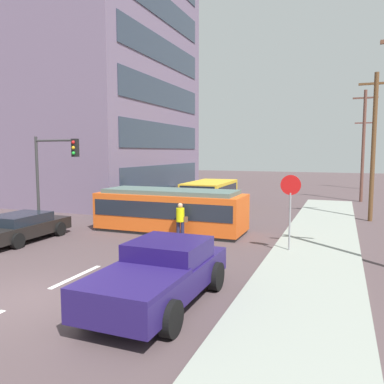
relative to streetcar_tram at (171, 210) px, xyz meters
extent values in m
plane|color=#4D3D40|center=(0.10, 0.61, -1.07)|extent=(120.00, 120.00, 0.00)
cube|color=gray|center=(6.90, -3.39, -1.00)|extent=(3.20, 36.00, 0.14)
cube|color=silver|center=(0.10, -7.39, -1.07)|extent=(0.16, 2.40, 0.01)
cube|color=silver|center=(0.10, -3.39, -1.07)|extent=(0.16, 2.40, 0.01)
cube|color=silver|center=(0.10, 6.00, -1.07)|extent=(0.16, 2.40, 0.01)
cube|color=silver|center=(0.10, 12.00, -1.07)|extent=(0.16, 2.40, 0.01)
cube|color=slate|center=(-12.99, 10.62, 10.13)|extent=(15.32, 15.62, 22.40)
cube|color=#2D3847|center=(-5.30, 10.62, 0.85)|extent=(0.06, 13.28, 1.92)
cube|color=#2D3847|center=(-5.30, 10.62, 4.05)|extent=(0.06, 13.28, 1.92)
cube|color=#2D3847|center=(-5.30, 10.62, 7.25)|extent=(0.06, 13.28, 1.92)
cube|color=#2D3847|center=(-5.30, 10.62, 10.45)|extent=(0.06, 13.28, 1.92)
cube|color=#2D3847|center=(-5.30, 10.62, 13.65)|extent=(0.06, 13.28, 1.92)
cube|color=#DB541A|center=(0.00, 0.00, -0.06)|extent=(7.25, 2.52, 1.72)
cube|color=#2D2D2D|center=(0.00, 0.00, -1.00)|extent=(7.11, 2.39, 0.15)
cube|color=#4F655F|center=(0.00, 0.00, 0.90)|extent=(6.53, 2.14, 0.20)
cube|color=#1E232D|center=(0.00, 0.00, 0.15)|extent=(6.96, 2.56, 0.76)
cube|color=gold|center=(-0.53, 7.63, 0.02)|extent=(2.64, 5.51, 1.59)
cube|color=black|center=(-0.46, 4.96, 0.26)|extent=(2.25, 0.18, 0.96)
cube|color=black|center=(-0.53, 7.63, 0.31)|extent=(2.66, 4.69, 0.64)
cylinder|color=black|center=(-0.49, 5.89, -0.62)|extent=(2.57, 0.97, 0.90)
cylinder|color=black|center=(-0.58, 9.37, -0.62)|extent=(2.57, 0.97, 0.90)
cylinder|color=#212141|center=(1.12, -1.66, -0.65)|extent=(0.16, 0.16, 0.85)
cylinder|color=#212141|center=(1.32, -1.66, -0.65)|extent=(0.16, 0.16, 0.85)
cylinder|color=yellow|center=(1.22, -1.66, 0.08)|extent=(0.36, 0.36, 0.60)
sphere|color=tan|center=(1.22, -1.66, 0.49)|extent=(0.22, 0.22, 0.22)
cube|color=brown|center=(1.44, -1.61, -0.12)|extent=(0.21, 0.22, 0.24)
cube|color=#231755|center=(3.51, -8.42, -0.40)|extent=(2.05, 5.02, 0.65)
cube|color=#1D1152|center=(3.52, -7.87, 0.20)|extent=(1.92, 1.92, 0.55)
cube|color=#231755|center=(3.50, -9.80, -0.01)|extent=(2.02, 2.27, 0.12)
cylinder|color=black|center=(2.53, -6.91, -0.67)|extent=(0.29, 0.80, 0.80)
cylinder|color=black|center=(4.53, -6.94, -0.67)|extent=(0.29, 0.80, 0.80)
cylinder|color=black|center=(2.49, -9.91, -0.67)|extent=(0.29, 0.80, 0.80)
cylinder|color=black|center=(4.49, -9.94, -0.67)|extent=(0.29, 0.80, 0.80)
cube|color=black|center=(-5.30, -4.07, -0.56)|extent=(1.96, 4.36, 0.55)
cube|color=black|center=(-5.30, -4.22, -0.08)|extent=(1.77, 2.41, 0.40)
cylinder|color=black|center=(-6.26, -2.80, -0.75)|extent=(0.23, 0.64, 0.64)
cylinder|color=black|center=(-4.40, -2.75, -0.75)|extent=(0.23, 0.64, 0.64)
cylinder|color=black|center=(-4.34, -5.34, -0.75)|extent=(0.23, 0.64, 0.64)
cube|color=#1A3C93|center=(-4.70, 4.00, -0.56)|extent=(1.90, 4.59, 0.55)
cube|color=black|center=(-4.70, 3.85, -0.08)|extent=(1.72, 2.54, 0.40)
cylinder|color=black|center=(-5.64, 5.35, -0.75)|extent=(0.23, 0.64, 0.64)
cylinder|color=black|center=(-3.81, 5.38, -0.75)|extent=(0.23, 0.64, 0.64)
cylinder|color=black|center=(-5.59, 2.62, -0.75)|extent=(0.23, 0.64, 0.64)
cylinder|color=black|center=(-3.76, 2.65, -0.75)|extent=(0.23, 0.64, 0.64)
cube|color=silver|center=(-5.55, 10.24, -0.56)|extent=(1.91, 4.33, 0.55)
cube|color=black|center=(-5.55, 10.09, -0.08)|extent=(1.74, 2.39, 0.40)
cylinder|color=black|center=(-6.47, 11.55, -0.75)|extent=(0.23, 0.64, 0.64)
cylinder|color=black|center=(-4.60, 11.53, -0.75)|extent=(0.23, 0.64, 0.64)
cylinder|color=black|center=(-6.49, 8.96, -0.75)|extent=(0.23, 0.64, 0.64)
cylinder|color=black|center=(-4.63, 8.94, -0.75)|extent=(0.23, 0.64, 0.64)
cylinder|color=gray|center=(5.95, -2.13, 0.17)|extent=(0.07, 0.07, 2.20)
cylinder|color=red|center=(5.95, -2.13, 1.57)|extent=(0.76, 0.04, 0.76)
cylinder|color=#333333|center=(-6.21, -2.10, 1.24)|extent=(0.14, 0.14, 4.62)
cylinder|color=#333333|center=(-5.06, -2.10, 3.35)|extent=(2.31, 0.10, 0.10)
cube|color=black|center=(-3.90, -2.10, 3.00)|extent=(0.28, 0.24, 0.84)
sphere|color=red|center=(-3.90, -2.23, 3.25)|extent=(0.16, 0.16, 0.16)
sphere|color=gold|center=(-3.90, -2.23, 3.00)|extent=(0.16, 0.16, 0.16)
sphere|color=green|center=(-3.90, -2.23, 2.75)|extent=(0.16, 0.16, 0.16)
cylinder|color=brown|center=(9.30, 6.70, 3.02)|extent=(0.24, 0.24, 8.19)
cube|color=brown|center=(9.30, 6.70, 6.52)|extent=(1.80, 0.12, 0.12)
cylinder|color=brown|center=(9.18, 15.83, 3.22)|extent=(0.24, 0.24, 8.58)
cube|color=brown|center=(9.18, 15.83, 6.91)|extent=(1.80, 0.12, 0.12)
cylinder|color=brown|center=(9.66, 27.36, 2.66)|extent=(0.24, 0.24, 7.47)
cube|color=brown|center=(9.66, 27.36, 5.80)|extent=(1.80, 0.12, 0.12)
camera|label=1|loc=(7.75, -17.07, 2.81)|focal=36.34mm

